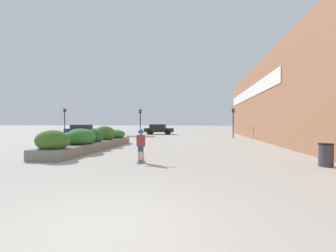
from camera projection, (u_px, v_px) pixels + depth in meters
name	position (u px, v px, depth m)	size (l,w,h in m)	color
ground_plane	(108.00, 228.00, 3.64)	(300.00, 300.00, 0.00)	#ADA89E
building_wall_right	(279.00, 96.00, 17.23)	(0.67, 40.74, 7.60)	#9E6647
planter_box	(94.00, 140.00, 14.50)	(1.74, 9.77, 1.49)	slate
skateboard	(141.00, 161.00, 9.68)	(0.23, 0.72, 0.09)	navy
skateboarder	(141.00, 142.00, 9.67)	(1.26, 0.23, 1.35)	tan
trash_bin	(326.00, 155.00, 8.78)	(0.54, 0.54, 0.91)	#38383D
car_leftmost	(159.00, 129.00, 33.91)	(4.32, 1.86, 1.52)	black
car_center_left	(82.00, 130.00, 31.90)	(4.73, 1.94, 1.47)	navy
car_center_right	(308.00, 130.00, 28.84)	(3.98, 1.96, 1.46)	silver
traffic_light_left	(140.00, 118.00, 27.07)	(0.28, 0.30, 3.34)	black
traffic_light_right	(233.00, 118.00, 25.68)	(0.28, 0.30, 3.38)	black
traffic_light_far_left	(65.00, 118.00, 28.99)	(0.28, 0.30, 3.56)	black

